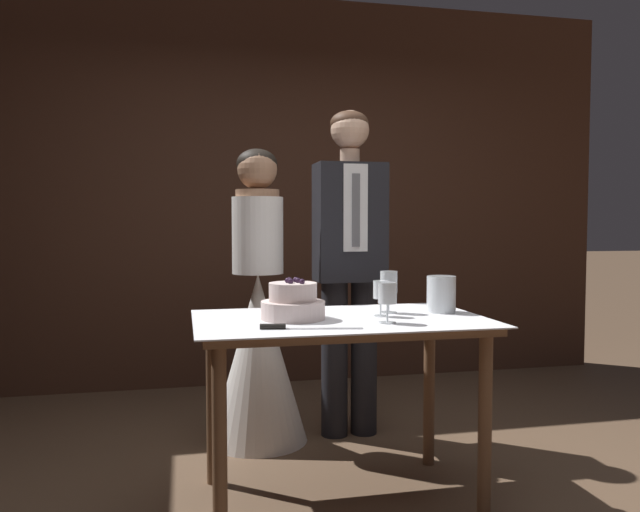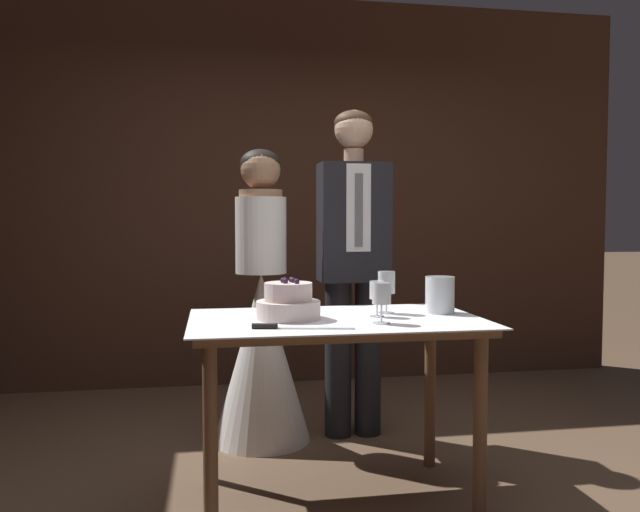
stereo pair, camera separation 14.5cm
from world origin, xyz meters
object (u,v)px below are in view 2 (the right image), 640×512
wine_glass_far (386,284)px  bride (261,333)px  hurricane_candle (440,296)px  tiered_cake (288,303)px  cake_knife (283,327)px  wine_glass_near (377,291)px  wine_glass_middle (382,296)px  cake_table (336,342)px  groom (353,254)px

wine_glass_far → bride: bride is taller
hurricane_candle → bride: (-0.76, 0.74, -0.28)m
tiered_cake → cake_knife: tiered_cake is taller
wine_glass_far → bride: 0.94m
wine_glass_near → wine_glass_middle: (-0.03, -0.18, 0.00)m
cake_table → wine_glass_middle: 0.32m
cake_table → groom: (0.26, 0.81, 0.34)m
wine_glass_middle → wine_glass_far: size_ratio=0.88×
wine_glass_near → groom: (0.07, 0.80, 0.12)m
wine_glass_far → wine_glass_middle: bearing=-109.6°
tiered_cake → groom: size_ratio=0.15×
tiered_cake → wine_glass_middle: bearing=-27.8°
tiered_cake → bride: size_ratio=0.17×
cake_table → groom: bearing=72.2°
wine_glass_near → wine_glass_far: (0.07, 0.09, 0.02)m
cake_knife → wine_glass_far: 0.62m
bride → groom: 0.68m
hurricane_candle → bride: 1.10m
wine_glass_far → hurricane_candle: 0.25m
tiered_cake → wine_glass_near: 0.39m
cake_knife → wine_glass_middle: wine_glass_middle is taller
tiered_cake → hurricane_candle: bearing=4.3°
cake_knife → wine_glass_near: wine_glass_near is taller
groom → tiered_cake: bearing=-120.3°
wine_glass_near → groom: size_ratio=0.09×
tiered_cake → groom: bearing=59.7°
wine_glass_middle → groom: 1.00m
cake_table → hurricane_candle: (0.50, 0.07, 0.19)m
wine_glass_near → bride: (-0.45, 0.80, -0.31)m
cake_knife → bride: size_ratio=0.25×
cake_table → tiered_cake: (-0.20, 0.01, 0.17)m
wine_glass_middle → groom: groom is taller
cake_table → tiered_cake: 0.27m
cake_table → wine_glass_far: (0.25, 0.10, 0.24)m
wine_glass_near → wine_glass_middle: bearing=-99.2°
cake_table → cake_knife: size_ratio=3.15×
wine_glass_far → hurricane_candle: (0.24, -0.03, -0.06)m
cake_knife → wine_glass_far: bearing=43.8°
hurricane_candle → bride: size_ratio=0.10×
tiered_cake → wine_glass_middle: size_ratio=1.64×
wine_glass_far → bride: size_ratio=0.12×
wine_glass_near → wine_glass_far: 0.12m
tiered_cake → bride: bride is taller
hurricane_candle → wine_glass_far: bearing=171.9°
tiered_cake → wine_glass_near: size_ratio=1.75×
wine_glass_middle → hurricane_candle: size_ratio=1.00×
cake_knife → wine_glass_far: wine_glass_far is taller
hurricane_candle → groom: size_ratio=0.09×
wine_glass_far → hurricane_candle: bearing=-8.1°
tiered_cake → wine_glass_far: (0.46, 0.09, 0.07)m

